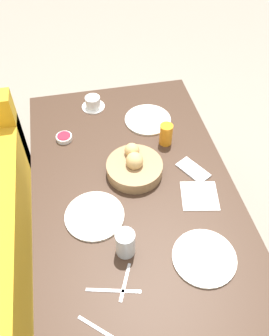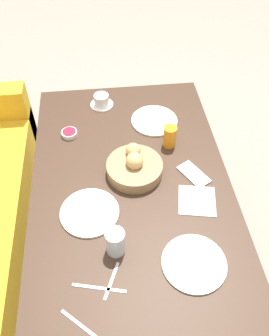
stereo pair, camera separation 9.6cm
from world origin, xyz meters
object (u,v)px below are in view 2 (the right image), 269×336
Objects in this scene: cell_phone at (194,174)px; juice_glass at (170,136)px; plate_near_left at (194,263)px; coffee_cup at (102,101)px; fork_silver at (99,288)px; spoon_coffee at (112,281)px; napkin at (197,201)px; bread_basket at (134,166)px; plate_near_right at (154,121)px; knife_silver at (84,328)px; water_tumbler at (115,242)px; jam_bowl_berry at (69,133)px; plate_far_center at (90,212)px.

juice_glass is at bearing 20.58° from cell_phone.
plate_near_left is 1.95× the size of coffee_cup.
coffee_cup is at bearing -3.34° from fork_silver.
spoon_coffee is (-0.03, 0.30, -0.00)m from plate_near_left.
bread_basket is at bearing 52.15° from napkin.
plate_near_right is 1.94× the size of coffee_cup.
knife_silver is at bearing 152.32° from juice_glass.
water_tumbler reaches higher than plate_near_left.
bread_basket is at bearing -133.15° from jam_bowl_berry.
coffee_cup is 1.00m from fork_silver.
plate_far_center is 0.48m from cell_phone.
plate_near_left reaches higher than cell_phone.
water_tumbler is (-0.70, 0.25, 0.05)m from plate_near_right.
plate_far_center is 0.44m from napkin.
plate_near_left is (-0.46, -0.17, -0.03)m from bread_basket.
napkin is (0.33, -0.42, 0.00)m from fork_silver.
juice_glass reaches higher than cell_phone.
spoon_coffee is (-0.49, 0.13, -0.04)m from bread_basket.
fork_silver is at bearing -172.08° from jam_bowl_berry.
cell_phone is (-0.32, -0.55, -0.01)m from jam_bowl_berry.
water_tumbler is at bearing 118.09° from napkin.
juice_glass reaches higher than knife_silver.
juice_glass is at bearing -137.74° from coffee_cup.
plate_near_left is 0.44m from knife_silver.
jam_bowl_berry is at bearing 46.85° from bread_basket.
spoon_coffee is (-0.12, 0.02, -0.06)m from water_tumbler.
knife_silver is (-0.44, 0.03, -0.00)m from plate_far_center.
knife_silver is at bearing 155.13° from water_tumbler.
spoon_coffee is at bearing -168.57° from jam_bowl_berry.
water_tumbler is 0.30m from knife_silver.
napkin is at bearing -50.76° from spoon_coffee.
plate_far_center reaches higher than cell_phone.
water_tumbler is at bearing -179.27° from coffee_cup.
coffee_cup is at bearing 16.84° from plate_near_left.
water_tumbler reaches higher than spoon_coffee.
jam_bowl_berry is 0.91m from knife_silver.
water_tumbler is at bearing -26.20° from fork_silver.
knife_silver is (-0.64, 0.23, -0.04)m from bread_basket.
coffee_cup reaches higher than napkin.
plate_far_center is at bearing 91.56° from napkin.
juice_glass reaches higher than plate_near_left.
knife_silver is (-0.79, 0.42, -0.05)m from juice_glass.
jam_bowl_berry reaches higher than spoon_coffee.
fork_silver is at bearing 159.38° from plate_near_right.
jam_bowl_berry reaches higher than fork_silver.
juice_glass is at bearing -165.18° from plate_near_right.
plate_near_right is at bearing 14.82° from juice_glass.
plate_far_center is 1.27× the size of fork_silver.
plate_near_right is 2.06× the size of water_tumbler.
jam_bowl_berry is 0.43× the size of napkin.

